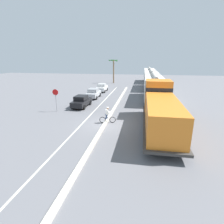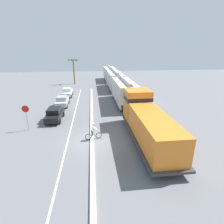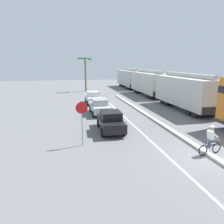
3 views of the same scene
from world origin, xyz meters
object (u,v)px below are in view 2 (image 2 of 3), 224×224
hopper_car_middle (115,80)px  cyclist (93,132)px  hopper_car_lead (124,91)px  parked_car_white (67,92)px  hopper_car_trailing (110,73)px  palm_tree_near (74,66)px  stop_sign (26,113)px  locomotive (146,121)px  parked_car_black (55,114)px  parked_car_silver (62,101)px

hopper_car_middle → cyclist: bearing=-102.6°
hopper_car_lead → parked_car_white: bearing=149.2°
parked_car_white → hopper_car_trailing: bearing=59.9°
hopper_car_trailing → palm_tree_near: size_ratio=1.63×
stop_sign → cyclist: bearing=-22.5°
hopper_car_lead → hopper_car_trailing: same height
locomotive → hopper_car_lead: size_ratio=1.10×
palm_tree_near → hopper_car_trailing: bearing=22.2°
hopper_car_lead → locomotive: bearing=-90.0°
hopper_car_trailing → parked_car_black: bearing=-108.8°
hopper_car_lead → stop_sign: (-12.47, -8.99, -0.05)m
hopper_car_middle → parked_car_white: (-9.99, -5.66, -1.26)m
hopper_car_lead → hopper_car_middle: size_ratio=1.00×
stop_sign → hopper_car_middle: bearing=58.8°
hopper_car_lead → parked_car_black: hopper_car_lead is taller
cyclist → parked_car_black: bearing=130.4°
stop_sign → parked_car_silver: bearing=74.4°
parked_car_silver → parked_car_white: (0.04, 6.23, 0.00)m
locomotive → stop_sign: locomotive is taller
hopper_car_lead → parked_car_black: bearing=-147.8°
locomotive → parked_car_silver: locomotive is taller
locomotive → parked_car_white: locomotive is taller
locomotive → cyclist: (-5.25, 0.17, -0.98)m
locomotive → palm_tree_near: palm_tree_near is taller
hopper_car_middle → palm_tree_near: size_ratio=1.63×
cyclist → parked_car_silver: bearing=112.2°
parked_car_silver → parked_car_white: 6.23m
hopper_car_lead → cyclist: bearing=-113.7°
hopper_car_middle → hopper_car_trailing: same height
hopper_car_lead → hopper_car_trailing: 23.20m
hopper_car_lead → hopper_car_trailing: size_ratio=1.00×
locomotive → parked_car_white: 20.70m
parked_car_black → parked_car_white: size_ratio=1.01×
hopper_car_lead → cyclist: size_ratio=6.18×
cyclist → parked_car_white: bearing=104.8°
parked_car_black → cyclist: 7.42m
locomotive → hopper_car_trailing: (0.00, 35.36, 0.28)m
parked_car_white → palm_tree_near: bearing=88.8°
hopper_car_middle → parked_car_white: hopper_car_middle is taller
parked_car_black → palm_tree_near: palm_tree_near is taller
hopper_car_trailing → cyclist: size_ratio=6.18×
palm_tree_near → parked_car_white: bearing=-91.2°
locomotive → parked_car_black: (-10.06, 5.83, -0.98)m
palm_tree_near → hopper_car_lead: bearing=-63.2°
hopper_car_middle → hopper_car_trailing: size_ratio=1.00×
parked_car_black → parked_car_white: 12.28m
stop_sign → parked_car_white: bearing=80.6°
locomotive → hopper_car_lead: 12.16m
cyclist → stop_sign: (-7.21, 2.99, 1.21)m
parked_car_silver → hopper_car_lead: bearing=1.6°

